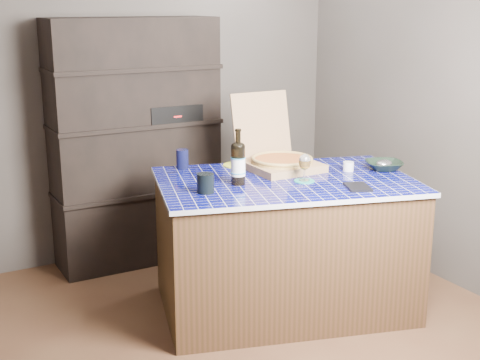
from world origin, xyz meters
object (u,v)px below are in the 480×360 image
kitchen_island (284,244)px  dvd_case (358,187)px  pizza_box (280,159)px  wine_glass (305,163)px  mead_bottle (238,163)px  bowl (384,165)px

kitchen_island → dvd_case: (0.26, -0.38, 0.43)m
pizza_box → wine_glass: size_ratio=3.20×
mead_bottle → wine_glass: size_ratio=2.04×
kitchen_island → pizza_box: pizza_box is taller
kitchen_island → wine_glass: size_ratio=10.70×
pizza_box → mead_bottle: (-0.42, -0.21, 0.07)m
kitchen_island → mead_bottle: (-0.31, 0.04, 0.56)m
pizza_box → mead_bottle: 0.47m
wine_glass → bowl: bearing=-1.0°
wine_glass → dvd_case: wine_glass is taller
mead_bottle → dvd_case: (0.57, -0.42, -0.12)m
kitchen_island → mead_bottle: mead_bottle is taller
kitchen_island → mead_bottle: bearing=-171.3°
pizza_box → kitchen_island: bearing=-114.6°
pizza_box → dvd_case: size_ratio=2.91×
wine_glass → dvd_case: (0.19, -0.28, -0.11)m
mead_bottle → bowl: 1.01m
kitchen_island → pizza_box: bearing=82.1°
pizza_box → mead_bottle: size_ratio=1.57×
mead_bottle → kitchen_island: bearing=-7.5°
pizza_box → wine_glass: (-0.04, -0.34, 0.05)m
kitchen_island → bowl: size_ratio=7.48×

